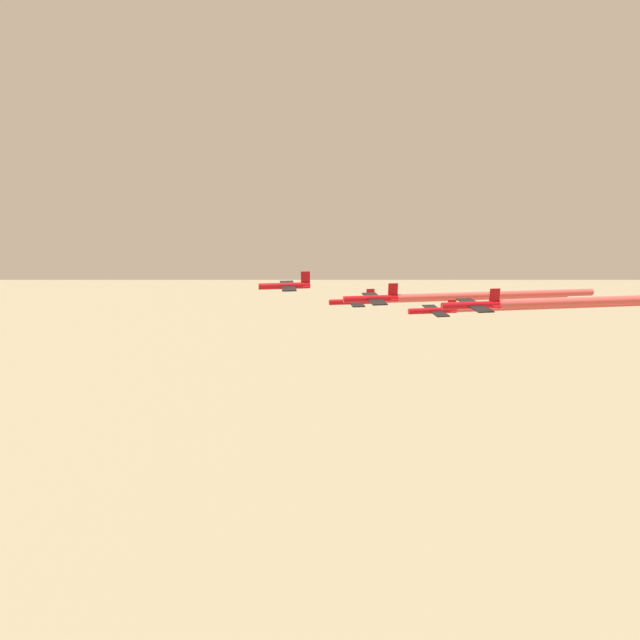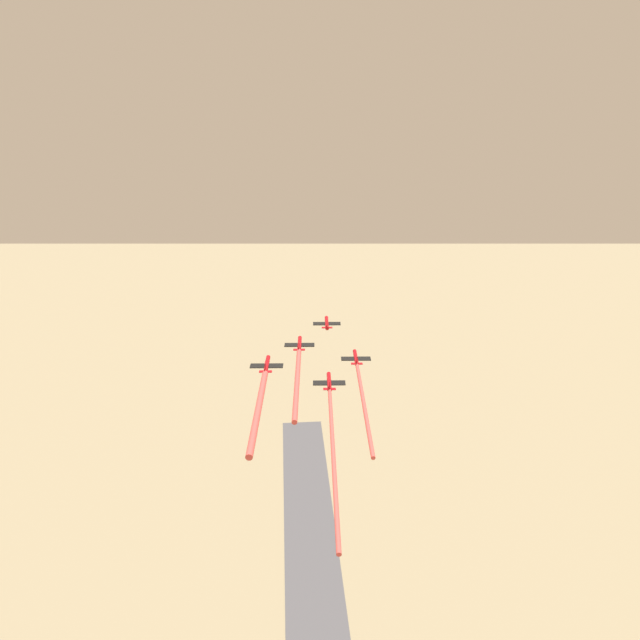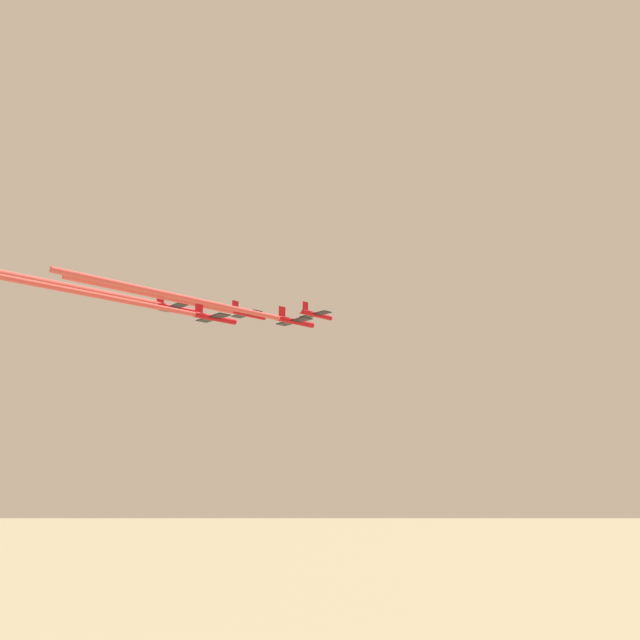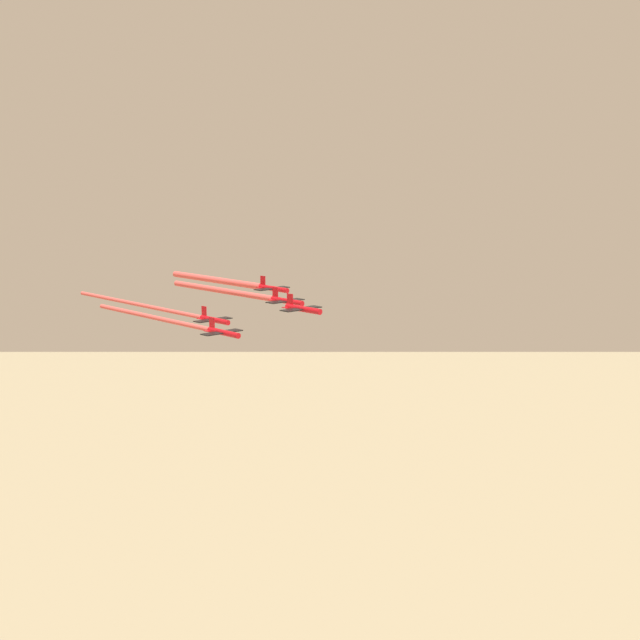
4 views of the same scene
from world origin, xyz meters
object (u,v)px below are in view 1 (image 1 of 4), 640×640
Objects in this scene: jet_0 at (287,286)px; jet_1 at (373,298)px; jet_3 at (473,305)px; jet_4 at (434,310)px; jet_2 at (354,301)px.

jet_0 reaches higher than jet_1.
jet_3 is (-28.30, -3.78, -0.31)m from jet_0.
jet_1 reaches higher than jet_4.
jet_2 is (8.93, -11.40, -3.97)m from jet_1.
jet_1 is 14.87m from jet_4.
jet_0 is 1.00× the size of jet_1.
jet_1 is 15.01m from jet_2.
jet_4 is (-14.15, -1.89, -0.17)m from jet_2.
jet_2 is at bearing 59.53° from jet_4.
jet_4 is (8.93, -11.40, -4.58)m from jet_3.
jet_0 reaches higher than jet_3.
jet_0 is at bearing 120.47° from jet_2.
jet_3 reaches higher than jet_2.
jet_4 is at bearing 0.00° from jet_3.
jet_3 reaches higher than jet_1.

